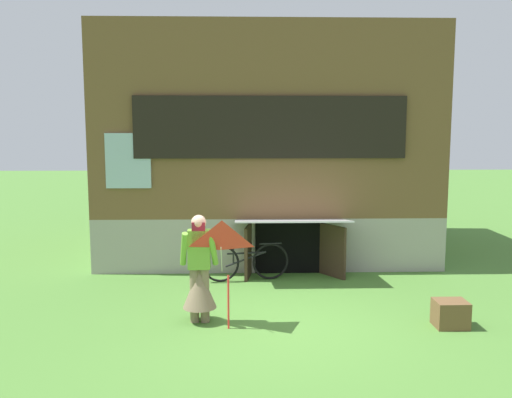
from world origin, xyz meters
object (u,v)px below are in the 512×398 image
at_px(person, 199,277).
at_px(kite, 222,245).
at_px(bicycle_black, 246,262).
at_px(wooden_crate, 450,314).

xyz_separation_m(person, kite, (0.37, -0.46, 0.61)).
xyz_separation_m(bicycle_black, wooden_crate, (3.07, -2.61, -0.18)).
bearing_deg(kite, bicycle_black, 82.37).
relative_size(person, wooden_crate, 3.50).
xyz_separation_m(person, wooden_crate, (3.81, -0.32, -0.51)).
relative_size(person, kite, 1.04).
xyz_separation_m(kite, wooden_crate, (3.44, 0.14, -1.12)).
height_order(kite, wooden_crate, kite).
xyz_separation_m(kite, bicycle_black, (0.37, 2.75, -0.94)).
bearing_deg(wooden_crate, bicycle_black, 139.58).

